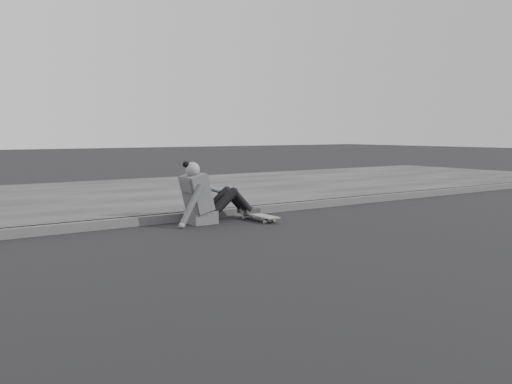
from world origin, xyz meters
TOP-DOWN VIEW (x-y plane):
  - ground at (0.00, 0.00)m, footprint 80.00×80.00m
  - curb at (0.00, 2.58)m, footprint 24.00×0.16m
  - sidewalk at (0.00, 5.60)m, footprint 24.00×6.00m
  - skateboard at (0.98, 1.98)m, footprint 0.20×0.78m
  - seated_woman at (0.24, 2.22)m, footprint 1.38×0.46m

SIDE VIEW (x-z plane):
  - ground at x=0.00m, z-range 0.00..0.00m
  - curb at x=0.00m, z-range 0.00..0.12m
  - sidewalk at x=0.00m, z-range 0.00..0.12m
  - skateboard at x=0.98m, z-range 0.03..0.12m
  - seated_woman at x=0.24m, z-range -0.08..0.80m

